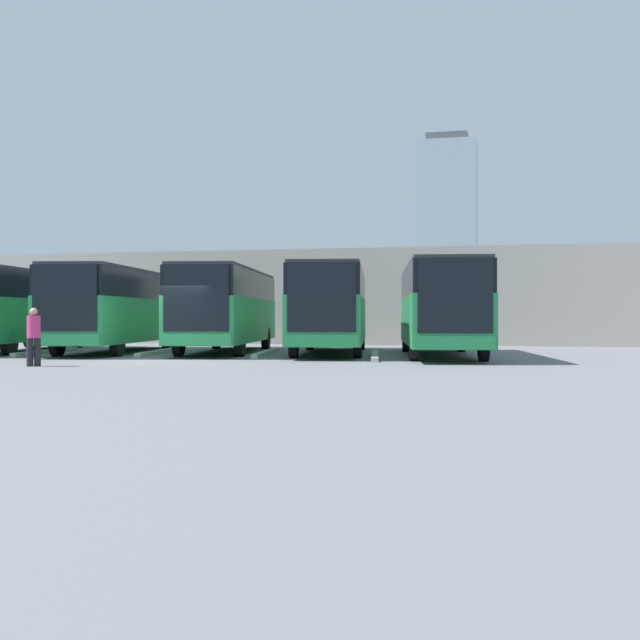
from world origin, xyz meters
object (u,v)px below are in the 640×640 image
at_px(bus_4, 20,307).
at_px(pedestrian, 34,335).
at_px(bus_1, 331,306).
at_px(bus_3, 118,306).
at_px(bus_0, 440,305).
at_px(bus_2, 227,306).

xyz_separation_m(bus_4, pedestrian, (-6.25, 8.82, -0.94)).
bearing_deg(pedestrian, bus_1, -159.88).
distance_m(bus_3, bus_4, 4.34).
bearing_deg(bus_0, bus_4, -8.98).
bearing_deg(pedestrian, bus_2, -139.16).
bearing_deg(bus_2, bus_3, 3.37).
xyz_separation_m(bus_1, bus_3, (8.69, 0.89, 0.00)).
xyz_separation_m(bus_1, bus_2, (4.34, -0.05, 0.00)).
bearing_deg(bus_0, bus_2, -16.13).
bearing_deg(bus_4, pedestrian, 116.47).
distance_m(bus_2, bus_4, 8.75).
distance_m(bus_0, bus_4, 17.37).
distance_m(bus_4, pedestrian, 10.85).
bearing_deg(bus_3, bus_4, -7.15).
bearing_deg(bus_0, bus_3, -9.59).
distance_m(bus_0, pedestrian, 14.20).
relative_size(bus_1, bus_4, 1.00).
bearing_deg(bus_4, bus_0, 171.02).
height_order(bus_1, bus_2, same).
xyz_separation_m(bus_2, pedestrian, (2.44, 9.89, -0.94)).
relative_size(bus_0, bus_4, 1.00).
bearing_deg(bus_0, pedestrian, 29.45).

